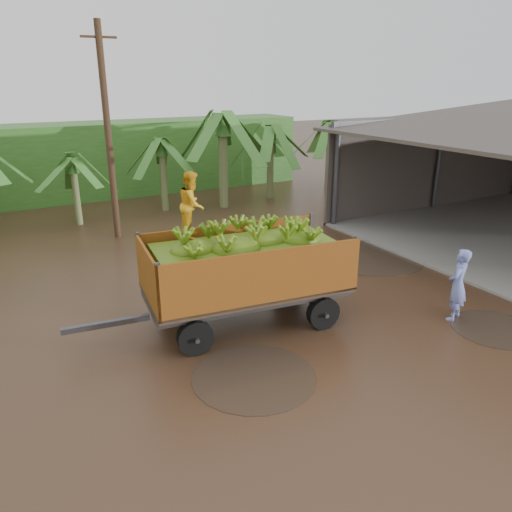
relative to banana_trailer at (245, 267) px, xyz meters
The scene contains 6 objects.
ground 2.30m from the banana_trailer, ahead, with size 100.00×100.00×0.00m, color black.
hedge_north 16.07m from the banana_trailer, 90.73° to the left, with size 22.00×3.00×3.60m, color #2D661E.
banana_trailer is the anchor object (origin of this frame).
man_blue 5.21m from the banana_trailer, 27.21° to the right, with size 0.67×0.44×1.83m, color #6F7ECB.
utility_pole 8.89m from the banana_trailer, 96.47° to the left, with size 1.20×0.24×7.52m.
banana_plants 7.58m from the banana_trailer, 113.53° to the left, with size 24.96×20.13×4.42m.
Camera 1 is at (-6.93, -9.85, 5.68)m, focal length 35.00 mm.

